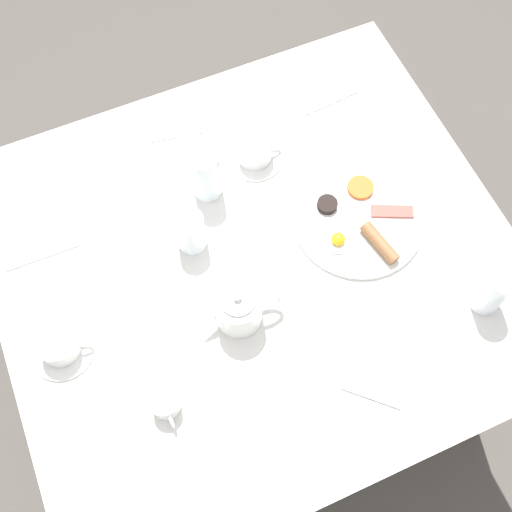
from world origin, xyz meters
The scene contains 15 objects.
ground_plane centered at (0.00, 0.00, 0.00)m, with size 8.00×8.00×0.00m, color #4C4742.
table centered at (0.00, 0.00, 0.66)m, with size 1.06×1.16×0.72m.
breakfast_plate centered at (0.01, 0.26, 0.73)m, with size 0.31×0.31×0.04m.
teapot_near centered at (0.11, -0.09, 0.78)m, with size 0.10×0.19×0.13m.
teacup_with_saucer_left centered at (0.03, -0.46, 0.75)m, with size 0.14×0.14×0.07m.
teacup_with_saucer_right centered at (-0.25, 0.11, 0.75)m, with size 0.14×0.14×0.07m.
water_glass_tall centered at (-0.21, -0.03, 0.79)m, with size 0.07×0.07×0.15m.
water_glass_short centered at (0.29, 0.42, 0.79)m, with size 0.07×0.07×0.14m.
wine_glass_spare centered at (-0.10, -0.12, 0.78)m, with size 0.07×0.07×0.11m.
creamer_jug centered at (0.23, -0.30, 0.75)m, with size 0.08×0.06×0.06m.
napkin_folded centered at (0.34, 0.13, 0.72)m, with size 0.17×0.17×0.01m.
fork_by_plate centered at (-0.33, 0.34, 0.72)m, with size 0.03×0.18×0.00m.
knife_by_plate centered at (0.37, -0.20, 0.72)m, with size 0.13×0.17×0.00m.
spoon_for_tea centered at (-0.39, -0.06, 0.72)m, with size 0.04×0.14×0.00m.
fork_spare centered at (-0.20, -0.44, 0.72)m, with size 0.02×0.17×0.00m.
Camera 1 is at (0.49, -0.21, 1.97)m, focal length 42.00 mm.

